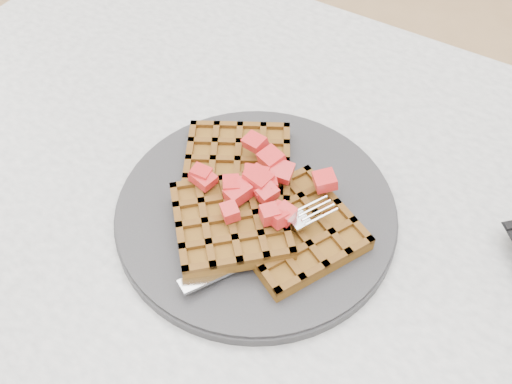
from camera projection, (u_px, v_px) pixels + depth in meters
table at (302, 299)px, 0.67m from camera, size 1.20×0.80×0.75m
plate at (256, 211)px, 0.60m from camera, size 0.30×0.30×0.02m
waffles at (254, 202)px, 0.59m from camera, size 0.25×0.23×0.03m
strawberry_pile at (256, 183)px, 0.57m from camera, size 0.15×0.15×0.02m
fork at (270, 245)px, 0.56m from camera, size 0.10×0.17×0.02m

